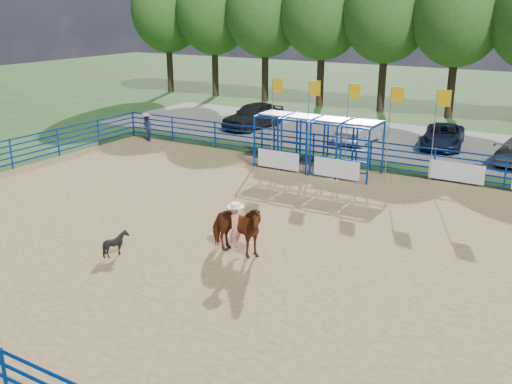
# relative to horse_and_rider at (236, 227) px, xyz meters

# --- Properties ---
(ground) EXTENTS (120.00, 120.00, 0.00)m
(ground) POSITION_rel_horse_and_rider_xyz_m (0.27, 1.49, -0.97)
(ground) COLOR #2E5120
(ground) RESTS_ON ground
(arena_dirt) EXTENTS (30.00, 20.00, 0.02)m
(arena_dirt) POSITION_rel_horse_and_rider_xyz_m (0.27, 1.49, -0.96)
(arena_dirt) COLOR #9C7E4E
(arena_dirt) RESTS_ON ground
(gravel_strip) EXTENTS (40.00, 10.00, 0.01)m
(gravel_strip) POSITION_rel_horse_and_rider_xyz_m (0.27, 18.49, -0.96)
(gravel_strip) COLOR gray
(gravel_strip) RESTS_ON ground
(horse_and_rider) EXTENTS (2.12, 1.01, 2.45)m
(horse_and_rider) POSITION_rel_horse_and_rider_xyz_m (0.00, 0.00, 0.00)
(horse_and_rider) COLOR maroon
(horse_and_rider) RESTS_ON arena_dirt
(calf) EXTENTS (0.94, 0.90, 0.80)m
(calf) POSITION_rel_horse_and_rider_xyz_m (-3.24, -1.96, -0.55)
(calf) COLOR black
(calf) RESTS_ON arena_dirt
(spectator_cowboy) EXTENTS (0.96, 0.94, 1.61)m
(spectator_cowboy) POSITION_rel_horse_and_rider_xyz_m (-13.12, 10.85, -0.13)
(spectator_cowboy) COLOR navy
(spectator_cowboy) RESTS_ON arena_dirt
(car_a) EXTENTS (2.53, 5.06, 1.65)m
(car_a) POSITION_rel_horse_and_rider_xyz_m (-9.73, 17.32, -0.13)
(car_a) COLOR black
(car_a) RESTS_ON gravel_strip
(car_b) EXTENTS (1.66, 4.20, 1.36)m
(car_b) POSITION_rel_horse_and_rider_xyz_m (-2.27, 16.91, -0.28)
(car_b) COLOR #95979D
(car_b) RESTS_ON gravel_strip
(car_c) EXTENTS (2.75, 4.82, 1.27)m
(car_c) POSITION_rel_horse_and_rider_xyz_m (2.08, 18.20, -0.33)
(car_c) COLOR black
(car_c) RESTS_ON gravel_strip
(perimeter_fence) EXTENTS (30.10, 20.10, 1.50)m
(perimeter_fence) POSITION_rel_horse_and_rider_xyz_m (0.27, 1.49, -0.22)
(perimeter_fence) COLOR #07309B
(perimeter_fence) RESTS_ON ground
(chute_assembly) EXTENTS (19.32, 2.41, 4.20)m
(chute_assembly) POSITION_rel_horse_and_rider_xyz_m (-1.63, 10.33, 0.29)
(chute_assembly) COLOR #07309B
(chute_assembly) RESTS_ON ground
(treeline) EXTENTS (56.40, 6.40, 11.24)m
(treeline) POSITION_rel_horse_and_rider_xyz_m (0.27, 27.49, 6.57)
(treeline) COLOR #3F2B19
(treeline) RESTS_ON ground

